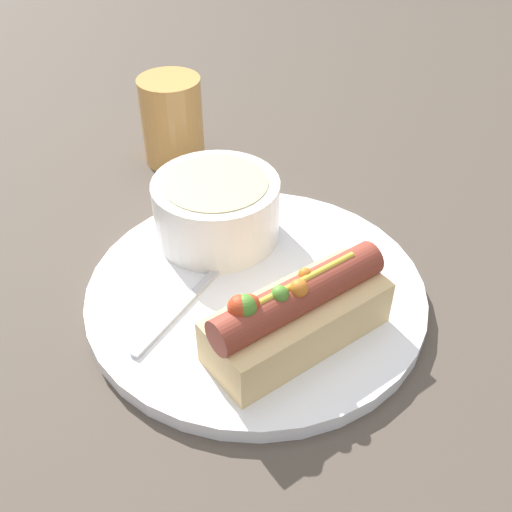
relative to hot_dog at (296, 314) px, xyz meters
The scene contains 6 objects.
ground_plane 0.08m from the hot_dog, 103.37° to the left, with size 4.00×4.00×0.00m, color #4C4238.
dinner_plate 0.08m from the hot_dog, 103.37° to the left, with size 0.29×0.29×0.01m.
hot_dog is the anchor object (origin of this frame).
soup_bowl 0.15m from the hot_dog, 103.52° to the left, with size 0.12×0.12×0.06m.
spoon 0.11m from the hot_dog, 109.96° to the left, with size 0.13×0.14×0.01m.
drinking_glass 0.33m from the hot_dog, 100.00° to the left, with size 0.07×0.07×0.10m.
Camera 1 is at (-0.08, -0.37, 0.37)m, focal length 42.00 mm.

